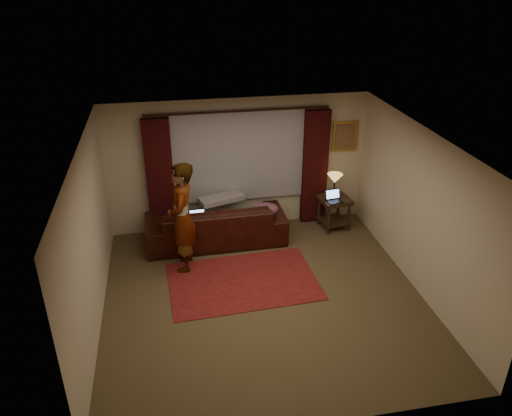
{
  "coord_description": "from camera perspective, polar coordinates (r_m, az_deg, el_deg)",
  "views": [
    {
      "loc": [
        -1.32,
        -6.34,
        4.86
      ],
      "look_at": [
        0.1,
        1.2,
        1.0
      ],
      "focal_mm": 35.0,
      "sensor_mm": 36.0,
      "label": 1
    }
  ],
  "objects": [
    {
      "name": "floor",
      "position": [
        8.1,
        0.88,
        -10.21
      ],
      "size": [
        5.0,
        5.0,
        0.01
      ],
      "primitive_type": "cube",
      "color": "brown",
      "rests_on": "ground"
    },
    {
      "name": "ceiling",
      "position": [
        6.86,
        1.04,
        7.46
      ],
      "size": [
        5.0,
        5.0,
        0.02
      ],
      "primitive_type": "cube",
      "color": "silver",
      "rests_on": "ground"
    },
    {
      "name": "wall_back",
      "position": [
        9.62,
        -2.02,
        4.97
      ],
      "size": [
        5.0,
        0.02,
        2.6
      ],
      "primitive_type": "cube",
      "color": "beige",
      "rests_on": "ground"
    },
    {
      "name": "wall_front",
      "position": [
        5.4,
        6.42,
        -14.74
      ],
      "size": [
        5.0,
        0.02,
        2.6
      ],
      "primitive_type": "cube",
      "color": "beige",
      "rests_on": "ground"
    },
    {
      "name": "wall_left",
      "position": [
        7.37,
        -18.5,
        -3.71
      ],
      "size": [
        0.02,
        5.0,
        2.6
      ],
      "primitive_type": "cube",
      "color": "beige",
      "rests_on": "ground"
    },
    {
      "name": "wall_right",
      "position": [
        8.22,
        18.3,
        -0.44
      ],
      "size": [
        0.02,
        5.0,
        2.6
      ],
      "primitive_type": "cube",
      "color": "beige",
      "rests_on": "ground"
    },
    {
      "name": "sheer_curtain",
      "position": [
        9.5,
        -1.98,
        5.96
      ],
      "size": [
        2.5,
        0.05,
        1.8
      ],
      "primitive_type": "cube",
      "color": "#96959D",
      "rests_on": "wall_back"
    },
    {
      "name": "drape_left",
      "position": [
        9.48,
        -10.92,
        3.35
      ],
      "size": [
        0.5,
        0.14,
        2.3
      ],
      "primitive_type": "cube",
      "color": "black",
      "rests_on": "floor"
    },
    {
      "name": "drape_right",
      "position": [
        9.89,
        6.74,
        4.65
      ],
      "size": [
        0.5,
        0.14,
        2.3
      ],
      "primitive_type": "cube",
      "color": "black",
      "rests_on": "floor"
    },
    {
      "name": "curtain_rod",
      "position": [
        9.17,
        -2.02,
        11.0
      ],
      "size": [
        0.04,
        0.04,
        3.4
      ],
      "primitive_type": "cylinder",
      "color": "black",
      "rests_on": "wall_back"
    },
    {
      "name": "picture_frame",
      "position": [
        9.95,
        10.12,
        8.07
      ],
      "size": [
        0.5,
        0.04,
        0.6
      ],
      "primitive_type": "cube",
      "color": "#B2832F",
      "rests_on": "wall_back"
    },
    {
      "name": "sofa",
      "position": [
        9.36,
        -4.66,
        -0.99
      ],
      "size": [
        2.63,
        1.17,
        1.05
      ],
      "primitive_type": "imported",
      "rotation": [
        0.0,
        0.0,
        3.16
      ],
      "color": "black",
      "rests_on": "floor"
    },
    {
      "name": "throw_blanket",
      "position": [
        9.36,
        -4.04,
        2.61
      ],
      "size": [
        0.9,
        0.57,
        0.1
      ],
      "primitive_type": "cube",
      "rotation": [
        0.0,
        0.0,
        0.29
      ],
      "color": "gray",
      "rests_on": "sofa"
    },
    {
      "name": "clothing_pile",
      "position": [
        9.34,
        1.0,
        -0.19
      ],
      "size": [
        0.61,
        0.53,
        0.22
      ],
      "primitive_type": "ellipsoid",
      "rotation": [
        0.0,
        0.0,
        0.29
      ],
      "color": "#774256",
      "rests_on": "sofa"
    },
    {
      "name": "laptop_sofa",
      "position": [
        9.13,
        -6.67,
        -1.09
      ],
      "size": [
        0.31,
        0.34,
        0.22
      ],
      "primitive_type": null,
      "rotation": [
        0.0,
        0.0,
        0.04
      ],
      "color": "black",
      "rests_on": "sofa"
    },
    {
      "name": "area_rug",
      "position": [
        8.46,
        -1.51,
        -8.35
      ],
      "size": [
        2.52,
        1.75,
        0.01
      ],
      "primitive_type": "cube",
      "rotation": [
        0.0,
        0.0,
        0.05
      ],
      "color": "maroon",
      "rests_on": "floor"
    },
    {
      "name": "end_table",
      "position": [
        10.02,
        8.86,
        -0.54
      ],
      "size": [
        0.64,
        0.64,
        0.65
      ],
      "primitive_type": "cube",
      "rotation": [
        0.0,
        0.0,
        0.15
      ],
      "color": "black",
      "rests_on": "floor"
    },
    {
      "name": "tiffany_lamp",
      "position": [
        9.84,
        8.94,
        2.57
      ],
      "size": [
        0.38,
        0.38,
        0.48
      ],
      "primitive_type": null,
      "rotation": [
        0.0,
        0.0,
        0.33
      ],
      "color": "olive",
      "rests_on": "end_table"
    },
    {
      "name": "laptop_table",
      "position": [
        9.68,
        9.03,
        1.31
      ],
      "size": [
        0.34,
        0.37,
        0.22
      ],
      "primitive_type": null,
      "rotation": [
        0.0,
        0.0,
        0.14
      ],
      "color": "black",
      "rests_on": "end_table"
    },
    {
      "name": "person",
      "position": [
        8.42,
        -8.43,
        -1.12
      ],
      "size": [
        0.64,
        0.64,
        1.94
      ],
      "primitive_type": "imported",
      "rotation": [
        0.0,
        0.0,
        -1.71
      ],
      "color": "gray",
      "rests_on": "floor"
    }
  ]
}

